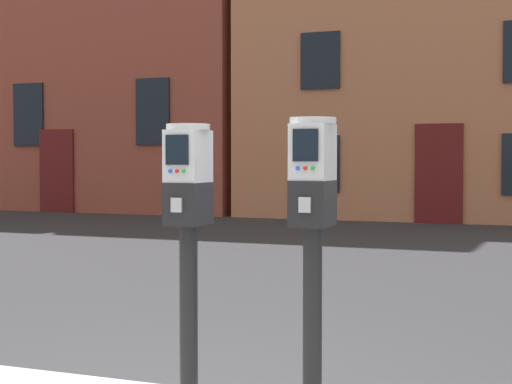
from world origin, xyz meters
TOP-DOWN VIEW (x-y plane):
  - parking_meter_near_kerb at (-0.00, -0.11)m, footprint 0.22×0.26m
  - parking_meter_twin_adjacent at (0.65, -0.11)m, footprint 0.22×0.26m
  - townhouse_brick_corner at (-1.57, 16.46)m, footprint 8.67×5.55m

SIDE VIEW (x-z plane):
  - parking_meter_near_kerb at x=0.00m, z-range 0.41..1.81m
  - parking_meter_twin_adjacent at x=0.65m, z-range 0.41..1.84m
  - townhouse_brick_corner at x=-1.57m, z-range 0.00..9.11m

